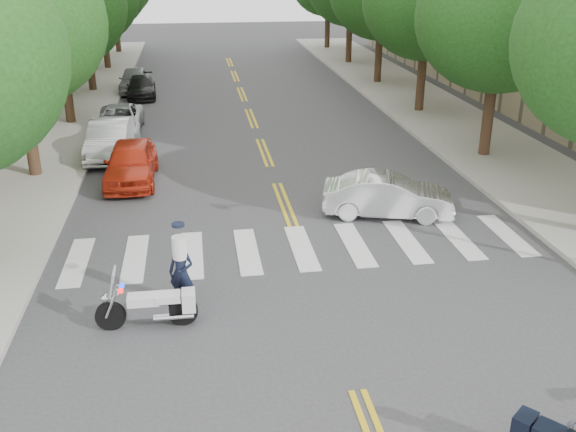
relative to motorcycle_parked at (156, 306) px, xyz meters
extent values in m
plane|color=#38383A|center=(3.90, -2.92, -0.51)|extent=(140.00, 140.00, 0.00)
cube|color=#9E9991|center=(-5.60, 19.08, -0.43)|extent=(5.00, 60.00, 0.15)
cube|color=#9E9991|center=(13.40, 19.08, -0.43)|extent=(5.00, 60.00, 0.15)
cylinder|color=#382316|center=(-4.90, 11.08, 1.16)|extent=(0.44, 0.44, 3.32)
ellipsoid|color=#1D4413|center=(-4.90, 11.08, 5.06)|extent=(6.40, 6.40, 5.76)
cylinder|color=#382316|center=(-4.90, 19.08, 1.16)|extent=(0.44, 0.44, 3.32)
ellipsoid|color=#1D4413|center=(-4.90, 19.08, 5.06)|extent=(6.40, 6.40, 5.76)
cylinder|color=#382316|center=(-4.90, 27.08, 1.16)|extent=(0.44, 0.44, 3.32)
cylinder|color=#382316|center=(-4.90, 35.08, 1.16)|extent=(0.44, 0.44, 3.32)
cylinder|color=#382316|center=(-4.90, 43.08, 1.16)|extent=(0.44, 0.44, 3.32)
cylinder|color=#382316|center=(12.70, 11.08, 1.16)|extent=(0.44, 0.44, 3.32)
ellipsoid|color=#1D4413|center=(12.70, 11.08, 5.06)|extent=(6.40, 6.40, 5.76)
cylinder|color=#382316|center=(12.70, 19.08, 1.16)|extent=(0.44, 0.44, 3.32)
ellipsoid|color=#1D4413|center=(12.70, 19.08, 5.06)|extent=(6.40, 6.40, 5.76)
cylinder|color=#382316|center=(12.70, 27.08, 1.16)|extent=(0.44, 0.44, 3.32)
cylinder|color=#382316|center=(12.70, 35.08, 1.16)|extent=(0.44, 0.44, 3.32)
cylinder|color=#382316|center=(12.70, 43.08, 1.16)|extent=(0.44, 0.44, 3.32)
cube|color=black|center=(6.18, -4.96, 0.09)|extent=(0.53, 0.51, 0.45)
cylinder|color=black|center=(-0.99, 0.00, -0.17)|extent=(0.67, 0.14, 0.67)
cylinder|color=black|center=(0.59, 0.00, -0.17)|extent=(0.67, 0.18, 0.67)
cube|color=silver|center=(-0.15, 0.00, -0.06)|extent=(0.89, 0.32, 0.32)
cube|color=silver|center=(-0.25, 0.00, 0.19)|extent=(0.69, 0.36, 0.22)
cube|color=silver|center=(0.29, 0.00, 0.21)|extent=(0.55, 0.40, 0.16)
cube|color=silver|center=(0.74, 0.00, 0.09)|extent=(0.30, 0.44, 0.45)
cube|color=#8C99A5|center=(-0.87, 0.00, 0.68)|extent=(0.15, 0.50, 0.54)
cube|color=red|center=(-0.70, -0.12, 0.50)|extent=(0.10, 0.10, 0.08)
cube|color=#0C26E5|center=(-0.70, 0.12, 0.50)|extent=(0.10, 0.10, 0.08)
imported|color=black|center=(0.58, 0.89, 0.34)|extent=(0.73, 0.63, 1.69)
imported|color=white|center=(6.99, 5.58, 0.16)|extent=(4.30, 2.41, 1.34)
imported|color=red|center=(-1.30, 10.08, 0.24)|extent=(1.82, 4.40, 1.49)
imported|color=silver|center=(-2.40, 13.42, 0.23)|extent=(1.66, 4.52, 1.48)
imported|color=#B6B8BE|center=(-2.40, 17.21, 0.11)|extent=(2.05, 4.42, 1.23)
imported|color=black|center=(-1.90, 25.15, 0.07)|extent=(1.84, 4.09, 1.16)
imported|color=gray|center=(-2.40, 26.75, 0.21)|extent=(1.70, 4.19, 1.43)
camera|label=1|loc=(1.12, -12.71, 7.30)|focal=40.00mm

